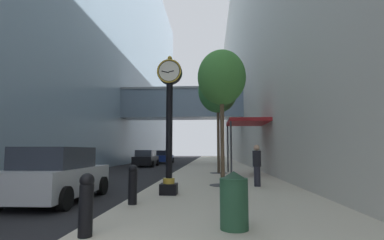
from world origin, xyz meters
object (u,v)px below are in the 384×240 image
Objects in this scene: bollard_nearest at (86,203)px; trash_bin at (234,199)px; pedestrian_walking at (257,164)px; car_blue_near at (164,157)px; car_silver_mid at (57,175)px; car_black_far at (146,159)px; bollard_second at (133,184)px; street_clock at (169,117)px; street_tree_near at (222,78)px; street_tree_mid_near at (218,91)px.

bollard_nearest is 1.00× the size of trash_bin.
pedestrian_walking reaches higher than car_blue_near.
car_silver_mid is at bearing -154.94° from pedestrian_walking.
bollard_nearest is at bearing -79.51° from car_black_far.
pedestrian_walking reaches higher than trash_bin.
car_blue_near reaches higher than bollard_second.
car_black_far is (-1.64, 19.42, -0.02)m from car_silver_mid.
street_clock is 1.10× the size of car_black_far.
car_black_far is at bearing 113.24° from street_tree_near.
car_silver_mid is (-5.27, -9.86, -4.67)m from street_tree_mid_near.
car_silver_mid is 0.97× the size of car_black_far.
street_clock reaches higher than pedestrian_walking.
car_blue_near reaches higher than trash_bin.
street_clock is 0.68× the size of street_tree_mid_near.
pedestrian_walking is 0.38× the size of car_blue_near.
street_tree_near is 5.47× the size of trash_bin.
street_tree_near is at bearing 70.51° from bollard_nearest.
bollard_second is 0.25× the size of car_silver_mid.
car_black_far is at bearing 100.49° from bollard_nearest.
street_clock is at bearing -101.62° from street_tree_mid_near.
street_tree_near is 1.35× the size of car_black_far.
trash_bin is 0.63× the size of pedestrian_walking.
bollard_second is at bearing -133.57° from pedestrian_walking.
bollard_second is at bearing -82.39° from car_blue_near.
car_silver_mid reaches higher than car_blue_near.
street_tree_mid_near is 1.61× the size of car_black_far.
car_blue_near is (-4.51, 26.62, -1.93)m from street_clock.
street_tree_near reaches higher than car_silver_mid.
car_black_far is at bearing 125.83° from street_tree_mid_near.
street_clock is 2.81× the size of pedestrian_walking.
pedestrian_walking is (1.43, 6.43, 0.34)m from trash_bin.
car_silver_mid is at bearing 158.66° from bollard_second.
pedestrian_walking reaches higher than car_black_far.
street_clock is at bearing 81.44° from bollard_nearest.
pedestrian_walking is at bearing 77.45° from trash_bin.
street_tree_mid_near is 1.57× the size of car_blue_near.
street_clock is 0.81× the size of street_tree_near.
street_tree_mid_near is at bearing 76.70° from bollard_second.
bollard_second is 5.75m from pedestrian_walking.
pedestrian_walking is (3.25, 2.35, -1.69)m from street_clock.
bollard_nearest is 0.25× the size of car_silver_mid.
street_tree_near is 1.40× the size of car_silver_mid.
bollard_second is 28.68m from car_blue_near.
street_tree_mid_near reaches higher than bollard_nearest.
street_clock reaches higher than car_black_far.
car_black_far is at bearing 106.76° from trash_bin.
bollard_second is 12.19m from street_tree_mid_near.
trash_bin reaches higher than bollard_nearest.
car_blue_near is (-6.32, 30.69, 0.10)m from trash_bin.
bollard_second is 3.39m from trash_bin.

